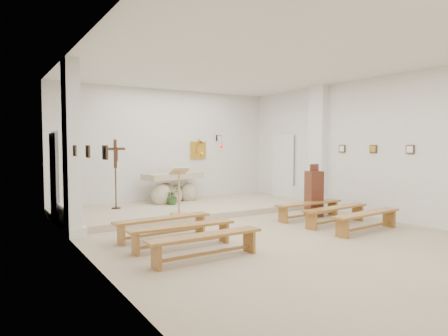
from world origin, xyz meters
TOP-DOWN VIEW (x-y plane):
  - ground at (0.00, 0.00)m, footprint 7.00×10.00m
  - wall_left at (-3.49, 0.00)m, footprint 0.02×10.00m
  - wall_right at (3.49, 0.00)m, footprint 0.02×10.00m
  - wall_back at (0.00, 4.99)m, footprint 7.00×0.02m
  - ceiling at (0.00, 0.00)m, footprint 7.00×10.00m
  - sanctuary_platform at (0.00, 3.50)m, footprint 6.98×3.00m
  - pilaster_left at (-3.37, 2.00)m, footprint 0.26×0.55m
  - pilaster_right at (3.37, 2.00)m, footprint 0.26×0.55m
  - gold_wall_relief at (1.05, 4.96)m, footprint 0.55×0.04m
  - sanctuary_lamp at (1.75, 4.71)m, footprint 0.11×0.36m
  - station_frame_left_front at (-3.47, -0.80)m, footprint 0.03×0.20m
  - station_frame_left_mid at (-3.47, 0.20)m, footprint 0.03×0.20m
  - station_frame_left_rear at (-3.47, 1.20)m, footprint 0.03×0.20m
  - station_frame_right_front at (3.47, -0.80)m, footprint 0.03×0.20m
  - station_frame_right_mid at (3.47, 0.20)m, footprint 0.03×0.20m
  - station_frame_right_rear at (3.47, 1.20)m, footprint 0.03×0.20m
  - radiator_left at (-3.43, 2.70)m, footprint 0.10×0.85m
  - radiator_right at (3.43, 2.70)m, footprint 0.10×0.85m
  - altar at (-0.10, 4.40)m, footprint 1.90×1.06m
  - lectern at (-0.89, 2.29)m, footprint 0.44×0.38m
  - crucifix_stand at (-1.90, 4.01)m, footprint 0.55×0.24m
  - potted_plant at (-0.36, 3.88)m, footprint 0.55×0.54m
  - donation_pedestal at (2.28, 1.04)m, footprint 0.43×0.43m
  - bench_left_front at (-1.93, 0.84)m, footprint 1.99×0.44m
  - bench_right_front at (1.93, 0.84)m, footprint 1.98×0.38m
  - bench_left_second at (-1.93, -0.02)m, footprint 1.98×0.36m
  - bench_right_second at (1.93, -0.02)m, footprint 1.99×0.52m
  - bench_left_third at (-1.93, -0.88)m, footprint 1.98×0.36m
  - bench_right_third at (1.93, -0.88)m, footprint 1.99×0.51m

SIDE VIEW (x-z plane):
  - ground at x=0.00m, z-range 0.00..0.00m
  - sanctuary_platform at x=0.00m, z-range 0.00..0.15m
  - radiator_left at x=-3.43m, z-range 0.01..0.53m
  - radiator_right at x=3.43m, z-range 0.01..0.53m
  - bench_left_front at x=-1.93m, z-range 0.10..0.52m
  - bench_right_front at x=1.93m, z-range 0.10..0.52m
  - bench_left_second at x=-1.93m, z-range 0.10..0.52m
  - bench_right_second at x=1.93m, z-range 0.10..0.52m
  - bench_left_third at x=-1.93m, z-range 0.10..0.52m
  - bench_right_third at x=1.93m, z-range 0.10..0.52m
  - potted_plant at x=-0.36m, z-range 0.15..0.62m
  - altar at x=-0.10m, z-range 0.04..0.97m
  - donation_pedestal at x=2.28m, z-range -0.08..1.26m
  - lectern at x=-0.89m, z-range 0.14..1.30m
  - crucifix_stand at x=-1.90m, z-range 0.29..2.10m
  - gold_wall_relief at x=1.05m, z-range 1.38..1.92m
  - station_frame_left_front at x=-3.47m, z-range 1.62..1.82m
  - station_frame_left_mid at x=-3.47m, z-range 1.62..1.82m
  - station_frame_left_rear at x=-3.47m, z-range 1.62..1.82m
  - station_frame_right_front at x=3.47m, z-range 1.62..1.82m
  - station_frame_right_mid at x=3.47m, z-range 1.62..1.82m
  - station_frame_right_rear at x=3.47m, z-range 1.62..1.82m
  - wall_left at x=-3.49m, z-range 0.00..3.50m
  - wall_right at x=3.49m, z-range 0.00..3.50m
  - wall_back at x=0.00m, z-range 0.00..3.50m
  - pilaster_left at x=-3.37m, z-range 0.00..3.50m
  - pilaster_right at x=3.37m, z-range 0.00..3.50m
  - sanctuary_lamp at x=1.75m, z-range 1.59..2.03m
  - ceiling at x=0.00m, z-range 3.48..3.50m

